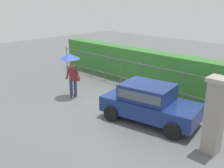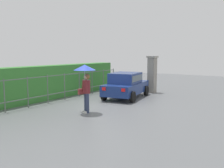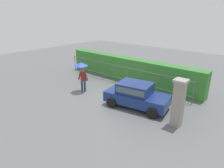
# 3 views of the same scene
# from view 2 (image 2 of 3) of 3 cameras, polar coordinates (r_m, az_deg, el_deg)

# --- Properties ---
(ground_plane) EXTENTS (40.00, 40.00, 0.00)m
(ground_plane) POSITION_cam_2_polar(r_m,az_deg,el_deg) (12.97, -1.65, -4.63)
(ground_plane) COLOR slate
(car) EXTENTS (3.93, 2.36, 1.48)m
(car) POSITION_cam_2_polar(r_m,az_deg,el_deg) (14.78, 3.16, -0.04)
(car) COLOR navy
(car) RESTS_ON ground
(pedestrian) EXTENTS (0.95, 0.95, 2.12)m
(pedestrian) POSITION_cam_2_polar(r_m,az_deg,el_deg) (11.00, -6.04, 1.55)
(pedestrian) COLOR #2D3856
(pedestrian) RESTS_ON ground
(gate_pillar) EXTENTS (0.60, 0.60, 2.42)m
(gate_pillar) POSITION_cam_2_polar(r_m,az_deg,el_deg) (16.92, 9.01, 2.26)
(gate_pillar) COLOR gray
(gate_pillar) RESTS_ON ground
(fence_section) EXTENTS (11.16, 0.05, 1.50)m
(fence_section) POSITION_cam_2_polar(r_m,az_deg,el_deg) (13.92, -12.39, -0.54)
(fence_section) COLOR #59605B
(fence_section) RESTS_ON ground
(hedge_row) EXTENTS (12.11, 0.90, 1.90)m
(hedge_row) POSITION_cam_2_polar(r_m,az_deg,el_deg) (14.67, -15.22, 0.24)
(hedge_row) COLOR #387F33
(hedge_row) RESTS_ON ground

